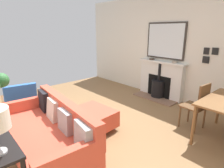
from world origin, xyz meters
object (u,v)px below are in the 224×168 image
at_px(ottoman, 95,117).
at_px(armchair_accent, 21,99).
at_px(dining_chair_near_fireplace, 198,103).
at_px(mantel_bowl_near, 152,59).
at_px(mantel_bowl_far, 174,62).
at_px(fireplace, 160,82).
at_px(sofa, 49,133).

relative_size(ottoman, armchair_accent, 1.03).
bearing_deg(armchair_accent, dining_chair_near_fireplace, 130.38).
bearing_deg(mantel_bowl_near, mantel_bowl_far, 90.00).
height_order(mantel_bowl_near, dining_chair_near_fireplace, mantel_bowl_near).
bearing_deg(mantel_bowl_near, dining_chair_near_fireplace, 61.07).
height_order(mantel_bowl_near, ottoman, mantel_bowl_near).
height_order(fireplace, armchair_accent, fireplace).
bearing_deg(dining_chair_near_fireplace, armchair_accent, -49.62).
xyz_separation_m(sofa, armchair_accent, (-0.08, -1.55, 0.09)).
relative_size(fireplace, dining_chair_near_fireplace, 1.49).
bearing_deg(mantel_bowl_near, ottoman, 12.14).
height_order(ottoman, armchair_accent, armchair_accent).
bearing_deg(dining_chair_near_fireplace, mantel_bowl_near, -118.93).
bearing_deg(armchair_accent, fireplace, 159.93).
bearing_deg(sofa, dining_chair_near_fireplace, 154.33).
bearing_deg(sofa, ottoman, -170.63).
bearing_deg(ottoman, dining_chair_near_fireplace, 137.23).
xyz_separation_m(ottoman, dining_chair_near_fireplace, (-1.41, 1.30, 0.29)).
bearing_deg(mantel_bowl_far, fireplace, -88.75).
bearing_deg(armchair_accent, mantel_bowl_far, 154.53).
height_order(fireplace, mantel_bowl_far, mantel_bowl_far).
bearing_deg(ottoman, mantel_bowl_near, -167.86).
bearing_deg(sofa, mantel_bowl_far, 179.68).
relative_size(mantel_bowl_far, armchair_accent, 0.18).
bearing_deg(ottoman, mantel_bowl_far, 175.77).
xyz_separation_m(mantel_bowl_near, ottoman, (2.42, 0.52, -0.79)).
distance_m(armchair_accent, dining_chair_near_fireplace, 3.54).
bearing_deg(fireplace, dining_chair_near_fireplace, 56.22).
bearing_deg(fireplace, armchair_accent, -20.07).
distance_m(fireplace, sofa, 3.40).
bearing_deg(dining_chair_near_fireplace, mantel_bowl_far, -131.86).
bearing_deg(mantel_bowl_far, sofa, -0.32).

